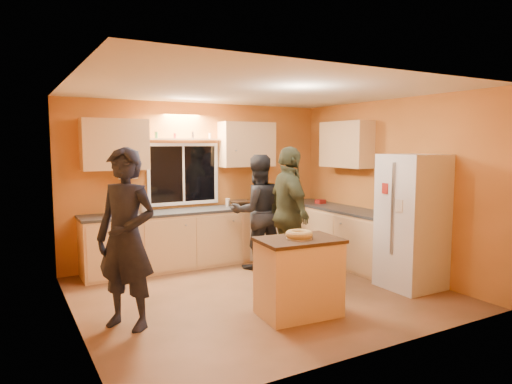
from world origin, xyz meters
TOP-DOWN VIEW (x-y plane):
  - ground at (0.00, 0.00)m, footprint 4.50×4.50m
  - room_shell at (0.12, 0.41)m, footprint 4.54×4.04m
  - back_counter at (0.01, 1.70)m, footprint 4.23×0.62m
  - right_counter at (1.95, 0.50)m, footprint 0.62×1.84m
  - refrigerator at (1.89, -0.80)m, footprint 0.72×0.70m
  - island at (-0.01, -0.89)m, footprint 0.96×0.69m
  - bundt_pastry at (-0.01, -0.89)m, footprint 0.31×0.31m
  - person_left at (-1.78, -0.29)m, footprint 0.80×0.82m
  - person_center at (0.57, 1.07)m, footprint 0.95×0.79m
  - person_right at (0.63, 0.27)m, footprint 0.66×1.18m
  - mixing_bowl at (0.59, 1.68)m, footprint 0.49×0.49m
  - utensil_crock at (-1.00, 1.75)m, footprint 0.14×0.14m
  - potted_plant at (1.90, -0.30)m, footprint 0.33×0.30m
  - red_box at (1.96, 1.30)m, footprint 0.17×0.14m

SIDE VIEW (x-z plane):
  - ground at x=0.00m, z-range 0.00..0.00m
  - island at x=-0.01m, z-range 0.01..0.89m
  - back_counter at x=0.01m, z-range 0.00..0.90m
  - right_counter at x=1.95m, z-range 0.00..0.90m
  - person_center at x=0.57m, z-range 0.00..1.77m
  - refrigerator at x=1.89m, z-range 0.00..1.80m
  - bundt_pastry at x=-0.01m, z-range 0.88..0.97m
  - red_box at x=1.96m, z-range 0.90..0.97m
  - mixing_bowl at x=0.59m, z-range 0.90..0.99m
  - person_right at x=0.63m, z-range 0.00..1.90m
  - person_left at x=-1.78m, z-range 0.00..1.90m
  - utensil_crock at x=-1.00m, z-range 0.90..1.07m
  - potted_plant at x=1.90m, z-range 0.90..1.22m
  - room_shell at x=0.12m, z-range 0.31..2.92m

